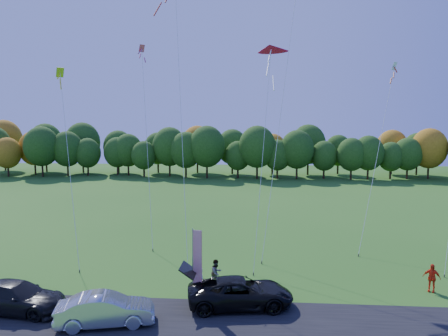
# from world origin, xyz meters

# --- Properties ---
(ground) EXTENTS (160.00, 160.00, 0.00)m
(ground) POSITION_xyz_m (0.00, 0.00, 0.00)
(ground) COLOR #265D18
(asphalt_strip) EXTENTS (90.00, 6.00, 0.01)m
(asphalt_strip) POSITION_xyz_m (0.00, -4.00, 0.01)
(asphalt_strip) COLOR black
(asphalt_strip) RESTS_ON ground
(tree_line) EXTENTS (116.00, 12.00, 10.00)m
(tree_line) POSITION_xyz_m (0.00, 55.00, 0.00)
(tree_line) COLOR #1E4711
(tree_line) RESTS_ON ground
(black_suv) EXTENTS (6.23, 3.58, 1.64)m
(black_suv) POSITION_xyz_m (1.54, -1.79, 0.82)
(black_suv) COLOR black
(black_suv) RESTS_ON ground
(silver_sedan) EXTENTS (5.19, 2.88, 1.62)m
(silver_sedan) POSITION_xyz_m (-5.21, -4.57, 0.81)
(silver_sedan) COLOR #B5B5BB
(silver_sedan) RESTS_ON ground
(dark_truck_a) EXTENTS (5.83, 2.84, 1.63)m
(dark_truck_a) POSITION_xyz_m (-10.64, -3.40, 0.82)
(dark_truck_a) COLOR black
(dark_truck_a) RESTS_ON ground
(person_tailgate_a) EXTENTS (0.58, 0.74, 1.80)m
(person_tailgate_a) POSITION_xyz_m (-0.85, -0.65, 0.90)
(person_tailgate_a) COLOR silver
(person_tailgate_a) RESTS_ON ground
(person_tailgate_b) EXTENTS (1.02, 1.04, 1.69)m
(person_tailgate_b) POSITION_xyz_m (-0.11, 1.24, 0.84)
(person_tailgate_b) COLOR gray
(person_tailgate_b) RESTS_ON ground
(person_east) EXTENTS (1.10, 0.82, 1.74)m
(person_east) POSITION_xyz_m (13.07, 1.30, 0.87)
(person_east) COLOR red
(person_east) RESTS_ON ground
(feather_flag) EXTENTS (0.57, 0.16, 4.36)m
(feather_flag) POSITION_xyz_m (-0.98, -1.46, 2.67)
(feather_flag) COLOR #999999
(feather_flag) RESTS_ON ground
(kite_delta_blue) EXTENTS (4.02, 10.51, 24.17)m
(kite_delta_blue) POSITION_xyz_m (-3.56, 8.25, 11.84)
(kite_delta_blue) COLOR #4C3F33
(kite_delta_blue) RESTS_ON ground
(kite_parafoil_orange) EXTENTS (6.09, 11.94, 33.58)m
(kite_parafoil_orange) POSITION_xyz_m (4.95, 11.42, 16.63)
(kite_parafoil_orange) COLOR #4C3F33
(kite_parafoil_orange) RESTS_ON ground
(kite_delta_red) EXTENTS (2.67, 9.26, 17.80)m
(kite_delta_red) POSITION_xyz_m (2.90, 7.70, 9.01)
(kite_delta_red) COLOR #4C3F33
(kite_delta_red) RESTS_ON ground
(kite_diamond_yellow) EXTENTS (4.50, 7.11, 15.07)m
(kite_diamond_yellow) POSITION_xyz_m (-11.66, 6.12, 7.26)
(kite_diamond_yellow) COLOR #4C3F33
(kite_diamond_yellow) RESTS_ON ground
(kite_diamond_white) EXTENTS (4.82, 7.64, 15.96)m
(kite_diamond_white) POSITION_xyz_m (12.35, 11.63, 7.74)
(kite_diamond_white) COLOR #4C3F33
(kite_diamond_white) RESTS_ON ground
(kite_diamond_pink) EXTENTS (2.88, 6.96, 17.65)m
(kite_diamond_pink) POSITION_xyz_m (-7.06, 11.40, 8.63)
(kite_diamond_pink) COLOR #4C3F33
(kite_diamond_pink) RESTS_ON ground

